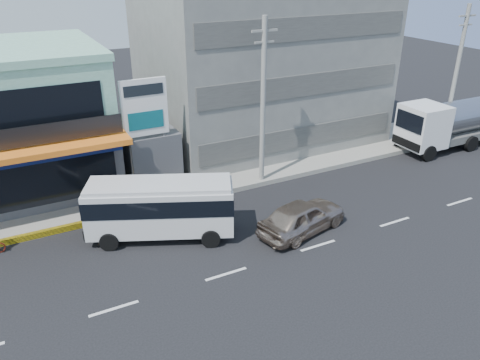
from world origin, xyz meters
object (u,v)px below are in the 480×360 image
(utility_pole_near, at_px, (263,103))
(tanker_truck, at_px, (451,123))
(utility_pole_far, at_px, (456,75))
(satellite_dish, at_px, (146,127))
(sedan, at_px, (302,217))
(minibus, at_px, (160,205))
(concrete_building, at_px, (259,46))
(billboard, at_px, (145,114))

(utility_pole_near, bearing_deg, tanker_truck, -3.34)
(utility_pole_near, xyz_separation_m, utility_pole_far, (16.00, 0.00, 0.00))
(tanker_truck, bearing_deg, utility_pole_near, 176.66)
(utility_pole_far, bearing_deg, satellite_dish, 170.71)
(sedan, bearing_deg, utility_pole_near, -22.81)
(minibus, xyz_separation_m, tanker_truck, (22.80, 2.18, 0.14))
(satellite_dish, distance_m, tanker_truck, 21.85)
(satellite_dish, relative_size, sedan, 0.30)
(satellite_dish, height_order, utility_pole_near, utility_pole_near)
(utility_pole_far, xyz_separation_m, minibus, (-23.48, -3.07, -3.36))
(utility_pole_near, xyz_separation_m, sedan, (-0.97, -5.90, -4.29))
(concrete_building, height_order, billboard, concrete_building)
(minibus, bearing_deg, utility_pole_far, 7.46)
(utility_pole_far, relative_size, minibus, 1.34)
(concrete_building, relative_size, billboard, 2.32)
(billboard, bearing_deg, utility_pole_far, -4.57)
(utility_pole_near, height_order, minibus, utility_pole_near)
(concrete_building, relative_size, utility_pole_far, 1.60)
(concrete_building, distance_m, tanker_truck, 15.04)
(billboard, xyz_separation_m, sedan, (5.53, -7.70, -4.07))
(concrete_building, relative_size, satellite_dish, 10.67)
(utility_pole_near, xyz_separation_m, minibus, (-7.48, -3.07, -3.36))
(satellite_dish, bearing_deg, minibus, -102.47)
(sedan, height_order, tanker_truck, tanker_truck)
(satellite_dish, bearing_deg, utility_pole_near, -30.96)
(satellite_dish, bearing_deg, sedan, -62.11)
(satellite_dish, bearing_deg, tanker_truck, -11.91)
(tanker_truck, bearing_deg, utility_pole_far, 52.83)
(billboard, distance_m, utility_pole_far, 22.57)
(satellite_dish, distance_m, utility_pole_far, 22.35)
(satellite_dish, xyz_separation_m, utility_pole_far, (22.00, -3.60, 1.57))
(utility_pole_near, relative_size, utility_pole_far, 1.00)
(billboard, bearing_deg, sedan, -54.32)
(minibus, distance_m, sedan, 7.15)
(utility_pole_far, bearing_deg, minibus, -172.54)
(billboard, distance_m, tanker_truck, 22.19)
(sedan, bearing_deg, tanker_truck, -86.38)
(billboard, bearing_deg, satellite_dish, 74.48)
(utility_pole_near, relative_size, sedan, 1.98)
(concrete_building, xyz_separation_m, utility_pole_far, (12.00, -7.60, -1.85))
(concrete_building, relative_size, sedan, 3.17)
(utility_pole_far, bearing_deg, concrete_building, 147.65)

